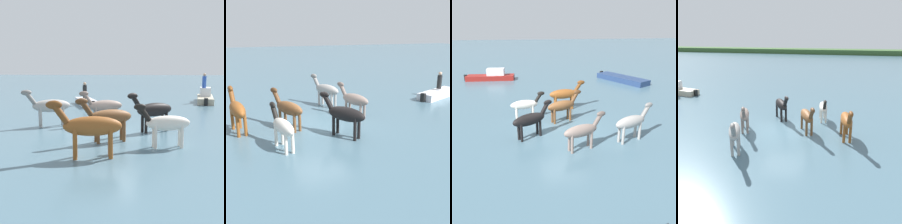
# 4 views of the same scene
# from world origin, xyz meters

# --- Properties ---
(ground_plane) EXTENTS (142.98, 142.98, 0.00)m
(ground_plane) POSITION_xyz_m (0.00, 0.00, 0.00)
(ground_plane) COLOR #476675
(horse_lead) EXTENTS (1.14, 2.27, 1.79)m
(horse_lead) POSITION_xyz_m (-2.16, -0.64, 0.98)
(horse_lead) COLOR gray
(horse_lead) RESTS_ON ground_plane
(horse_gray_outer) EXTENTS (1.31, 2.32, 1.85)m
(horse_gray_outer) POSITION_xyz_m (1.52, -0.15, 1.02)
(horse_gray_outer) COLOR brown
(horse_gray_outer) RESTS_ON ground_plane
(horse_pinto_flank) EXTENTS (1.30, 2.38, 1.89)m
(horse_pinto_flank) POSITION_xyz_m (-1.55, -3.34, 1.04)
(horse_pinto_flank) COLOR #9E9993
(horse_pinto_flank) RESTS_ON ground_plane
(horse_rear_stallion) EXTENTS (0.87, 2.57, 1.98)m
(horse_rear_stallion) POSITION_xyz_m (3.76, -0.60, 1.09)
(horse_rear_stallion) COLOR brown
(horse_rear_stallion) RESTS_ON ground_plane
(horse_mid_herd) EXTENTS (1.57, 2.27, 1.88)m
(horse_mid_herd) POSITION_xyz_m (-0.52, 1.79, 1.04)
(horse_mid_herd) COLOR black
(horse_mid_herd) RESTS_ON ground_plane
(horse_chestnut_trailing) EXTENTS (0.80, 2.21, 1.70)m
(horse_chestnut_trailing) POSITION_xyz_m (2.24, 2.10, 0.94)
(horse_chestnut_trailing) COLOR silver
(horse_chestnut_trailing) RESTS_ON ground_plane
(boat_tender_starboard) EXTENTS (4.02, 2.35, 0.71)m
(boat_tender_starboard) POSITION_xyz_m (-9.66, -2.62, 0.16)
(boat_tender_starboard) COLOR silver
(boat_tender_starboard) RESTS_ON ground_plane
(person_spotter_bow) EXTENTS (0.32, 0.32, 1.19)m
(person_spotter_bow) POSITION_xyz_m (-9.84, -2.77, 1.11)
(person_spotter_bow) COLOR black
(person_spotter_bow) RESTS_ON boat_tender_starboard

